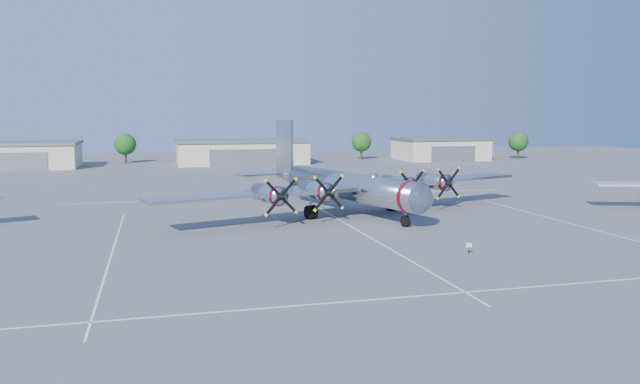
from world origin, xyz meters
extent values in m
plane|color=#59595B|center=(0.00, 0.00, 0.00)|extent=(260.00, 260.00, 0.00)
cube|color=silver|center=(-22.00, -5.00, 0.01)|extent=(0.15, 40.00, 0.01)
cube|color=silver|center=(0.00, -5.00, 0.01)|extent=(0.15, 40.00, 0.01)
cube|color=silver|center=(22.00, -5.00, 0.01)|extent=(0.15, 40.00, 0.01)
cube|color=silver|center=(0.00, -22.00, 0.01)|extent=(60.00, 0.15, 0.01)
cube|color=silver|center=(0.00, 25.00, 0.01)|extent=(60.00, 0.15, 0.01)
cube|color=beige|center=(-45.00, 82.00, 2.40)|extent=(22.00, 14.00, 4.80)
cube|color=slate|center=(-45.00, 82.00, 5.10)|extent=(22.60, 14.60, 0.60)
cube|color=slate|center=(-45.00, 74.95, 1.80)|extent=(12.10, 0.20, 3.60)
cube|color=beige|center=(0.00, 82.00, 2.40)|extent=(28.00, 14.00, 4.80)
cube|color=slate|center=(0.00, 82.00, 5.10)|extent=(28.60, 14.60, 0.60)
cube|color=slate|center=(0.00, 74.95, 1.80)|extent=(15.40, 0.20, 3.60)
cube|color=beige|center=(48.00, 82.00, 2.40)|extent=(20.00, 14.00, 4.80)
cube|color=slate|center=(48.00, 82.00, 5.10)|extent=(20.60, 14.60, 0.60)
cube|color=slate|center=(48.00, 74.95, 1.80)|extent=(11.00, 0.20, 3.60)
cylinder|color=#382619|center=(-25.00, 90.00, 1.40)|extent=(0.50, 0.50, 2.80)
sphere|color=#154313|center=(-25.00, 90.00, 4.24)|extent=(4.80, 4.80, 4.80)
cylinder|color=#382619|center=(30.00, 88.00, 1.40)|extent=(0.50, 0.50, 2.80)
sphere|color=#154313|center=(30.00, 88.00, 4.24)|extent=(4.80, 4.80, 4.80)
cylinder|color=#382619|center=(68.00, 80.00, 1.40)|extent=(0.50, 0.50, 2.80)
sphere|color=#154313|center=(68.00, 80.00, 4.24)|extent=(4.80, 4.80, 4.80)
cylinder|color=black|center=(5.28, -12.53, 0.35)|extent=(0.05, 0.05, 0.70)
cube|color=white|center=(5.28, -12.53, 0.74)|extent=(0.48, 0.06, 0.35)
camera|label=1|loc=(-18.33, -56.13, 11.04)|focal=35.00mm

